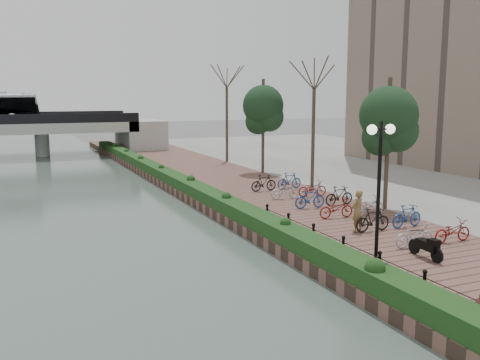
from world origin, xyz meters
TOP-DOWN VIEW (x-y plane):
  - ground at (0.00, 0.00)m, footprint 220.00×220.00m
  - promenade at (4.00, 17.50)m, footprint 8.00×75.00m
  - inland_pavement at (20.00, 17.50)m, footprint 24.00×75.00m
  - hedge at (0.60, 20.00)m, footprint 1.10×56.00m
  - chain_fence at (1.40, 2.00)m, footprint 0.10×14.10m
  - lamppost at (1.60, 1.44)m, footprint 1.02×0.32m
  - motorcycle at (3.98, 1.77)m, footprint 0.50×1.45m
  - pedestrian at (4.00, 5.81)m, footprint 0.75×0.62m
  - bicycle_parking at (5.50, 9.35)m, footprint 2.40×14.69m
  - street_trees at (8.00, 12.68)m, footprint 3.20×37.12m

SIDE VIEW (x-z plane):
  - ground at x=0.00m, z-range 0.00..0.00m
  - promenade at x=4.00m, z-range 0.00..0.50m
  - inland_pavement at x=20.00m, z-range 0.00..0.50m
  - hedge at x=0.60m, z-range 0.50..1.10m
  - chain_fence at x=1.40m, z-range 0.50..1.20m
  - motorcycle at x=3.98m, z-range 0.50..1.40m
  - bicycle_parking at x=5.50m, z-range 0.47..1.47m
  - pedestrian at x=4.00m, z-range 0.50..2.26m
  - street_trees at x=8.00m, z-range 0.29..7.09m
  - lamppost at x=1.60m, z-range 1.57..6.41m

